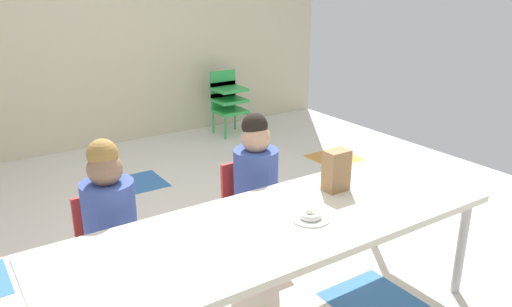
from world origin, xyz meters
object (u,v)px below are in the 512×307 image
object	(u,v)px
seated_child_middle_seat	(255,175)
donut_powdered_on_plate	(311,215)
craft_table	(277,230)
paper_bag_brown	(336,170)
kid_chair_green_stack	(228,98)
paper_plate_near_edge	(310,219)
seated_child_near_camera	(109,211)

from	to	relation	value
seated_child_middle_seat	donut_powdered_on_plate	size ratio (longest dim) A/B	8.46
craft_table	seated_child_middle_seat	xyz separation A→B (m)	(0.27, 0.59, 0.02)
craft_table	paper_bag_brown	distance (m)	0.51
donut_powdered_on_plate	kid_chair_green_stack	bearing A→B (deg)	66.08
donut_powdered_on_plate	seated_child_middle_seat	bearing A→B (deg)	78.96
paper_plate_near_edge	donut_powdered_on_plate	bearing A→B (deg)	0.00
paper_bag_brown	craft_table	bearing A→B (deg)	-164.66
kid_chair_green_stack	donut_powdered_on_plate	xyz separation A→B (m)	(-1.33, -3.01, 0.21)
craft_table	seated_child_near_camera	bearing A→B (deg)	134.96
kid_chair_green_stack	paper_bag_brown	xyz separation A→B (m)	(-1.01, -2.81, 0.29)
seated_child_near_camera	donut_powdered_on_plate	size ratio (longest dim) A/B	8.46
paper_bag_brown	donut_powdered_on_plate	bearing A→B (deg)	-149.57
seated_child_middle_seat	kid_chair_green_stack	world-z (taller)	seated_child_middle_seat
craft_table	seated_child_near_camera	world-z (taller)	seated_child_near_camera
paper_plate_near_edge	seated_child_middle_seat	bearing A→B (deg)	78.96
paper_plate_near_edge	donut_powdered_on_plate	distance (m)	0.02
seated_child_near_camera	donut_powdered_on_plate	xyz separation A→B (m)	(0.73, -0.66, 0.05)
craft_table	seated_child_middle_seat	size ratio (longest dim) A/B	2.35
seated_child_near_camera	kid_chair_green_stack	bearing A→B (deg)	48.64
kid_chair_green_stack	seated_child_near_camera	bearing A→B (deg)	-131.36
paper_plate_near_edge	seated_child_near_camera	bearing A→B (deg)	138.16
craft_table	paper_plate_near_edge	xyz separation A→B (m)	(0.14, -0.06, 0.05)
seated_child_near_camera	paper_plate_near_edge	world-z (taller)	seated_child_near_camera
paper_plate_near_edge	donut_powdered_on_plate	world-z (taller)	donut_powdered_on_plate
craft_table	seated_child_middle_seat	distance (m)	0.65
seated_child_middle_seat	paper_bag_brown	world-z (taller)	seated_child_middle_seat
craft_table	donut_powdered_on_plate	distance (m)	0.17
seated_child_near_camera	paper_plate_near_edge	bearing A→B (deg)	-41.84
craft_table	kid_chair_green_stack	bearing A→B (deg)	63.38
seated_child_near_camera	paper_bag_brown	size ratio (longest dim) A/B	4.17
craft_table	donut_powdered_on_plate	world-z (taller)	donut_powdered_on_plate
seated_child_middle_seat	paper_plate_near_edge	world-z (taller)	seated_child_middle_seat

